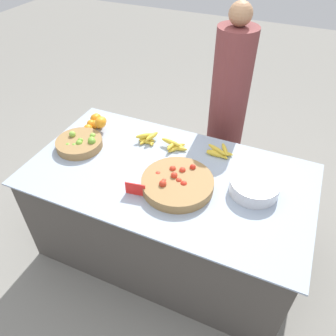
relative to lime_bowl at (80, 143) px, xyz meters
The scene contains 11 objects.
ground_plane 1.05m from the lime_bowl, ahead, with size 12.00×12.00×0.00m, color gray.
market_table 0.81m from the lime_bowl, ahead, with size 1.85×1.01×0.76m.
lime_bowl is the anchor object (origin of this frame).
tomato_basket 0.80m from the lime_bowl, ahead, with size 0.45×0.45×0.10m.
orange_pile 0.26m from the lime_bowl, 95.13° to the left, with size 0.20×0.22×0.14m.
metal_bowl 1.24m from the lime_bowl, ahead, with size 0.30×0.30×0.09m.
price_sign 0.64m from the lime_bowl, 23.92° to the right, with size 0.12×0.03×0.09m.
banana_bunch_middle_left 0.48m from the lime_bowl, 31.99° to the left, with size 0.16×0.15×0.06m.
banana_bunch_back_center 0.99m from the lime_bowl, 18.41° to the left, with size 0.19×0.15×0.06m.
banana_bunch_front_center 0.68m from the lime_bowl, 22.31° to the left, with size 0.21×0.15×0.06m.
vendor_person 1.19m from the lime_bowl, 44.96° to the left, with size 0.30×0.30×1.62m.
Camera 1 is at (0.64, -1.45, 2.18)m, focal length 35.00 mm.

